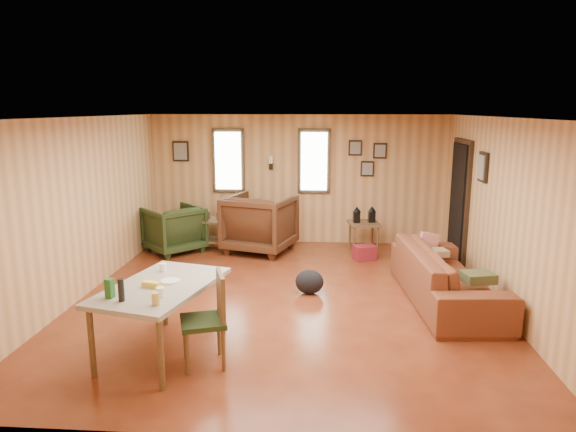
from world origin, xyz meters
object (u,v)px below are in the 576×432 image
object	(u,v)px
side_table	(364,221)
sofa	(447,267)
recliner_green	(174,227)
recliner_brown	(260,220)
dining_table	(160,291)
end_table	(214,229)

from	to	relation	value
side_table	sofa	bearing A→B (deg)	-68.75
sofa	recliner_green	bearing A→B (deg)	59.21
sofa	recliner_brown	bearing A→B (deg)	46.19
dining_table	recliner_brown	bearing A→B (deg)	96.76
recliner_brown	recliner_green	size ratio (longest dim) A/B	1.24
end_table	side_table	world-z (taller)	side_table
end_table	dining_table	bearing A→B (deg)	-85.43
recliner_green	end_table	bearing A→B (deg)	150.76
end_table	recliner_green	bearing A→B (deg)	-164.16
sofa	end_table	world-z (taller)	sofa
recliner_brown	end_table	bearing A→B (deg)	13.70
recliner_brown	sofa	bearing A→B (deg)	158.05
sofa	recliner_green	distance (m)	4.76
recliner_green	dining_table	world-z (taller)	dining_table
sofa	side_table	xyz separation A→B (m)	(-0.91, 2.34, 0.09)
sofa	dining_table	distance (m)	3.70
recliner_green	end_table	world-z (taller)	recliner_green
recliner_brown	dining_table	world-z (taller)	recliner_brown
recliner_brown	side_table	bearing A→B (deg)	-159.87
recliner_brown	dining_table	xyz separation A→B (m)	(-0.52, -3.96, 0.12)
recliner_green	side_table	xyz separation A→B (m)	(3.36, 0.23, 0.11)
recliner_green	side_table	bearing A→B (deg)	138.78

